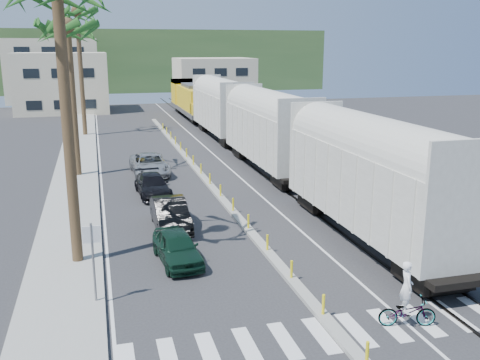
# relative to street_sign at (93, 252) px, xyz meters

# --- Properties ---
(ground) EXTENTS (140.00, 140.00, 0.00)m
(ground) POSITION_rel_street_sign_xyz_m (7.30, -2.00, -1.97)
(ground) COLOR #28282B
(ground) RESTS_ON ground
(sidewalk) EXTENTS (3.00, 90.00, 0.15)m
(sidewalk) POSITION_rel_street_sign_xyz_m (-1.20, 23.00, -1.90)
(sidewalk) COLOR gray
(sidewalk) RESTS_ON ground
(rails) EXTENTS (1.56, 100.00, 0.06)m
(rails) POSITION_rel_street_sign_xyz_m (12.30, 26.00, -1.94)
(rails) COLOR black
(rails) RESTS_ON ground
(median) EXTENTS (0.45, 60.00, 0.85)m
(median) POSITION_rel_street_sign_xyz_m (7.30, 17.96, -1.88)
(median) COLOR gray
(median) RESTS_ON ground
(crosswalk) EXTENTS (14.00, 2.20, 0.01)m
(crosswalk) POSITION_rel_street_sign_xyz_m (7.30, -4.00, -1.97)
(crosswalk) COLOR silver
(crosswalk) RESTS_ON ground
(lane_markings) EXTENTS (9.42, 90.00, 0.01)m
(lane_markings) POSITION_rel_street_sign_xyz_m (5.15, 23.00, -1.97)
(lane_markings) COLOR silver
(lane_markings) RESTS_ON ground
(freight_train) EXTENTS (3.00, 60.94, 5.85)m
(freight_train) POSITION_rel_street_sign_xyz_m (12.30, 24.00, 0.93)
(freight_train) COLOR #B9B7A9
(freight_train) RESTS_ON ground
(palm_trees) EXTENTS (3.50, 37.20, 13.75)m
(palm_trees) POSITION_rel_street_sign_xyz_m (-0.80, 20.70, 8.84)
(palm_trees) COLOR brown
(palm_trees) RESTS_ON ground
(street_sign) EXTENTS (0.60, 0.08, 3.00)m
(street_sign) POSITION_rel_street_sign_xyz_m (0.00, 0.00, 0.00)
(street_sign) COLOR slate
(street_sign) RESTS_ON ground
(buildings) EXTENTS (38.00, 27.00, 10.00)m
(buildings) POSITION_rel_street_sign_xyz_m (0.89, 69.66, 2.39)
(buildings) COLOR beige
(buildings) RESTS_ON ground
(hillside) EXTENTS (80.00, 20.00, 12.00)m
(hillside) POSITION_rel_street_sign_xyz_m (7.30, 98.00, 4.03)
(hillside) COLOR #385628
(hillside) RESTS_ON ground
(car_lead) EXTENTS (2.28, 4.21, 1.34)m
(car_lead) POSITION_rel_street_sign_xyz_m (3.34, 3.03, -1.30)
(car_lead) COLOR black
(car_lead) RESTS_ON ground
(car_second) EXTENTS (1.66, 4.57, 1.50)m
(car_second) POSITION_rel_street_sign_xyz_m (3.66, 7.38, -1.22)
(car_second) COLOR black
(car_second) RESTS_ON ground
(car_third) EXTENTS (2.32, 4.64, 1.29)m
(car_third) POSITION_rel_street_sign_xyz_m (3.47, 13.70, -1.33)
(car_third) COLOR black
(car_third) RESTS_ON ground
(car_rear) EXTENTS (2.76, 5.40, 1.45)m
(car_rear) POSITION_rel_street_sign_xyz_m (3.88, 19.31, -1.24)
(car_rear) COLOR #A1A3A5
(car_rear) RESTS_ON ground
(cyclist) EXTENTS (1.55, 2.17, 2.25)m
(cyclist) POSITION_rel_street_sign_xyz_m (9.68, -4.19, -1.27)
(cyclist) COLOR #9EA0A5
(cyclist) RESTS_ON ground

